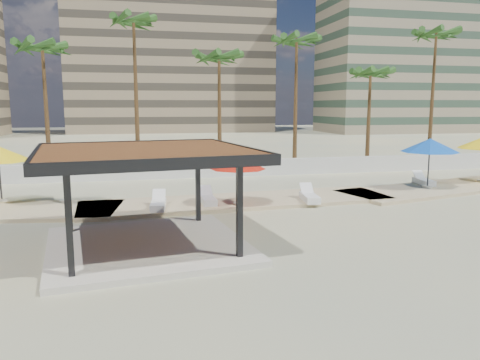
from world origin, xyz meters
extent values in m
plane|color=#C9BA85|center=(0.00, 0.00, 0.00)|extent=(200.00, 200.00, 0.00)
cube|color=#C6B284|center=(2.00, 7.00, 0.06)|extent=(16.24, 5.11, 0.24)
cube|color=#C6B284|center=(16.00, 8.50, 0.06)|extent=(16.49, 7.75, 0.24)
cube|color=silver|center=(0.00, 16.00, 0.60)|extent=(56.00, 0.30, 1.20)
cube|color=#847259|center=(4.00, 78.00, 14.00)|extent=(38.00, 16.00, 28.00)
cube|color=gray|center=(48.00, 66.00, 17.00)|extent=(32.00, 15.00, 34.00)
cube|color=beige|center=(-2.86, 0.14, 0.10)|extent=(7.48, 7.48, 0.20)
cube|color=black|center=(-5.04, -2.70, 1.72)|extent=(0.20, 0.20, 3.03)
cube|color=black|center=(-5.69, 2.31, 1.72)|extent=(0.20, 0.20, 3.03)
cube|color=black|center=(-0.03, -2.04, 1.72)|extent=(0.20, 0.20, 3.03)
cube|color=black|center=(-0.68, 2.97, 1.72)|extent=(0.20, 0.20, 3.03)
cube|color=brown|center=(-2.86, 0.14, 3.38)|extent=(7.71, 7.71, 0.28)
cube|color=black|center=(-2.41, -3.27, 3.38)|extent=(6.93, 1.02, 0.34)
cube|color=black|center=(-3.30, 3.54, 3.38)|extent=(6.93, 1.02, 0.34)
cube|color=black|center=(-6.27, -0.31, 3.38)|extent=(1.02, 6.93, 0.34)
cube|color=black|center=(0.55, 0.58, 3.38)|extent=(1.02, 6.93, 0.34)
cylinder|color=beige|center=(-9.86, 9.20, 0.25)|extent=(0.55, 0.55, 0.13)
cylinder|color=#262628|center=(-9.86, 9.20, 1.49)|extent=(0.08, 0.08, 2.62)
cylinder|color=beige|center=(1.64, 5.80, 0.24)|extent=(0.47, 0.47, 0.11)
cylinder|color=#262628|center=(1.64, 5.80, 1.30)|extent=(0.07, 0.07, 2.25)
cone|color=#B71B0C|center=(1.64, 5.80, 2.27)|extent=(3.29, 3.29, 0.66)
cylinder|color=beige|center=(13.52, 7.94, 0.25)|extent=(0.57, 0.57, 0.14)
cylinder|color=#262628|center=(13.52, 7.94, 1.54)|extent=(0.08, 0.08, 2.71)
cone|color=blue|center=(13.52, 7.94, 2.70)|extent=(3.84, 3.84, 0.79)
cylinder|color=beige|center=(-6.72, 8.25, 0.24)|extent=(0.52, 0.52, 0.12)
cylinder|color=#262628|center=(-6.72, 8.25, 1.42)|extent=(0.07, 0.07, 2.48)
cone|color=blue|center=(-6.72, 8.25, 2.49)|extent=(3.91, 3.91, 0.72)
cube|color=white|center=(-2.21, 5.80, 0.31)|extent=(0.86, 1.95, 0.26)
cube|color=white|center=(-2.21, 5.80, 0.47)|extent=(0.86, 1.95, 0.06)
cube|color=white|center=(-2.13, 6.53, 0.70)|extent=(0.69, 0.72, 0.48)
cube|color=white|center=(0.27, 6.49, 0.31)|extent=(0.66, 1.87, 0.26)
cube|color=white|center=(0.27, 6.49, 0.47)|extent=(0.66, 1.87, 0.06)
cube|color=white|center=(0.27, 7.22, 0.69)|extent=(0.62, 0.64, 0.47)
cube|color=white|center=(5.40, 5.90, 0.32)|extent=(0.92, 2.01, 0.27)
cube|color=white|center=(5.40, 5.90, 0.48)|extent=(0.92, 2.01, 0.06)
cube|color=white|center=(5.50, 6.65, 0.71)|extent=(0.72, 0.75, 0.49)
cube|color=white|center=(14.13, 9.20, 0.31)|extent=(0.89, 1.93, 0.26)
cube|color=white|center=(14.13, 9.20, 0.47)|extent=(0.89, 1.93, 0.06)
cube|color=white|center=(14.23, 9.92, 0.69)|extent=(0.69, 0.72, 0.47)
cone|color=brown|center=(-9.00, 18.10, 4.48)|extent=(0.36, 0.36, 8.96)
ellipsoid|color=#28541D|center=(-9.00, 18.10, 8.71)|extent=(3.00, 3.00, 1.80)
cone|color=brown|center=(-3.00, 18.90, 5.52)|extent=(0.36, 0.36, 11.04)
ellipsoid|color=#28541D|center=(-3.00, 18.90, 10.79)|extent=(3.00, 3.00, 1.80)
cone|color=brown|center=(3.00, 18.40, 4.30)|extent=(0.36, 0.36, 8.61)
ellipsoid|color=#28541D|center=(3.00, 18.40, 8.36)|extent=(3.00, 3.00, 1.80)
cone|color=brown|center=(9.00, 18.60, 5.00)|extent=(0.36, 0.36, 10.01)
ellipsoid|color=#28541D|center=(9.00, 18.60, 9.76)|extent=(3.00, 3.00, 1.80)
cone|color=brown|center=(15.00, 18.20, 3.83)|extent=(0.36, 0.36, 7.65)
ellipsoid|color=#28541D|center=(15.00, 18.20, 7.40)|extent=(3.00, 3.00, 1.80)
cone|color=brown|center=(21.00, 18.80, 5.43)|extent=(0.36, 0.36, 10.86)
ellipsoid|color=#28541D|center=(21.00, 18.80, 10.61)|extent=(3.00, 3.00, 1.80)
camera|label=1|loc=(-3.15, -16.08, 4.96)|focal=35.00mm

